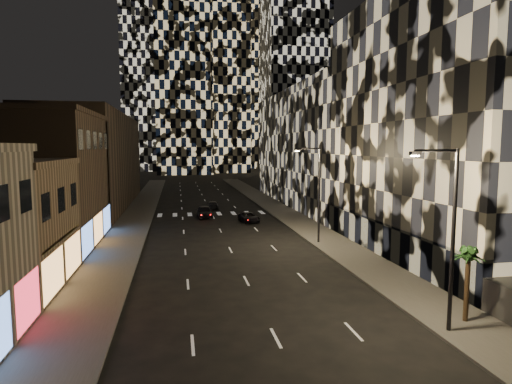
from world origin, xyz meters
name	(u,v)px	position (x,y,z in m)	size (l,w,h in m)	color
sidewalk_left	(137,215)	(-10.00, 50.00, 0.07)	(4.00, 120.00, 0.15)	#47443F
sidewalk_right	(282,211)	(10.00, 50.00, 0.07)	(4.00, 120.00, 0.15)	#47443F
curb_left	(153,215)	(-7.90, 50.00, 0.07)	(0.20, 120.00, 0.15)	#4C4C47
curb_right	(268,212)	(7.90, 50.00, 0.07)	(0.20, 120.00, 0.15)	#4C4C47
retail_brown	(39,182)	(-17.00, 33.50, 6.00)	(10.00, 15.00, 12.00)	#4A392A
retail_filler_left	(94,161)	(-17.00, 60.00, 7.00)	(10.00, 40.00, 14.00)	#4A392A
midrise_right	(469,126)	(20.00, 24.50, 11.00)	(16.00, 25.00, 22.00)	#232326
midrise_base	(382,239)	(12.30, 24.50, 1.50)	(0.60, 25.00, 3.00)	#383838
midrise_filler_right	(333,148)	(20.00, 57.00, 9.00)	(16.00, 40.00, 18.00)	#232326
tower_right_mid	(295,24)	(35.00, 135.00, 50.00)	(20.00, 20.00, 100.00)	black
tower_left_back	(154,13)	(-12.00, 165.00, 60.00)	(24.00, 24.00, 120.00)	black
tower_center_low	(182,30)	(-2.00, 140.00, 47.50)	(18.00, 18.00, 95.00)	black
streetlight_near	(449,227)	(8.35, 10.00, 5.35)	(2.55, 0.25, 9.00)	black
streetlight_far	(317,188)	(8.35, 30.00, 5.35)	(2.55, 0.25, 9.00)	black
car_dark_midlane	(205,212)	(-1.14, 47.05, 0.77)	(1.82, 4.53, 1.54)	black
car_dark_oncoming	(213,205)	(0.50, 54.38, 0.59)	(1.65, 4.07, 1.18)	black
car_dark_rightlane	(249,217)	(4.01, 42.70, 0.58)	(1.93, 4.17, 1.16)	black
palm_tree	(468,260)	(10.17, 10.88, 3.41)	(2.00, 2.01, 3.96)	#47331E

